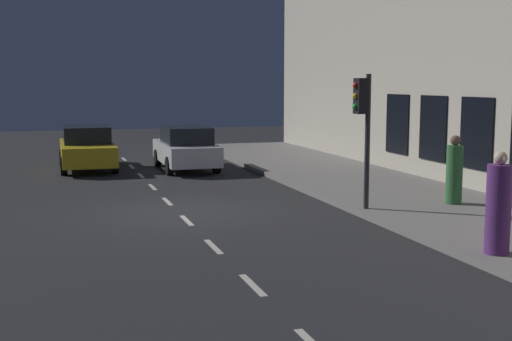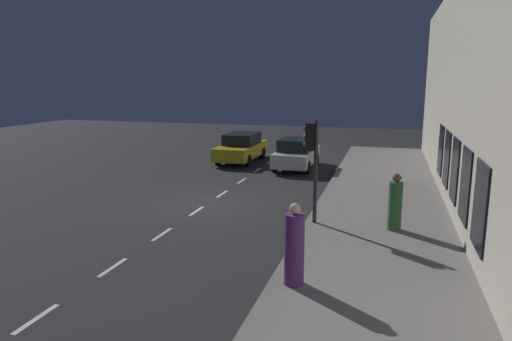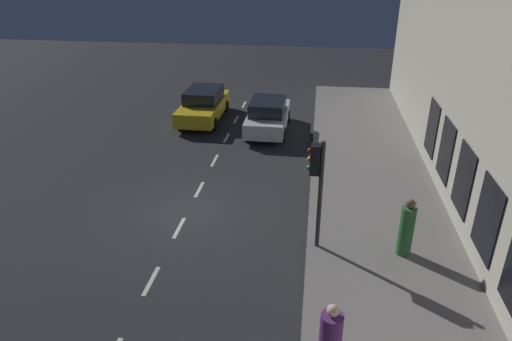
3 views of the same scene
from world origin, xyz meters
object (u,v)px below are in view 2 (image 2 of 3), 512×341
at_px(parked_car_0, 296,153).
at_px(pedestrian_1, 395,204).
at_px(parked_car_1, 241,147).
at_px(traffic_light, 312,151).
at_px(pedestrian_0, 294,248).

height_order(parked_car_0, pedestrian_1, pedestrian_1).
xyz_separation_m(parked_car_1, pedestrian_1, (8.33, -10.84, 0.15)).
xyz_separation_m(traffic_light, parked_car_1, (-5.79, 10.79, -1.64)).
height_order(traffic_light, pedestrian_0, traffic_light).
bearing_deg(parked_car_0, pedestrian_0, -78.54).
height_order(traffic_light, parked_car_1, traffic_light).
height_order(traffic_light, parked_car_0, traffic_light).
distance_m(traffic_light, pedestrian_1, 2.94).
xyz_separation_m(pedestrian_0, pedestrian_1, (2.13, 4.52, -0.05)).
xyz_separation_m(parked_car_1, pedestrian_0, (6.20, -15.36, 0.19)).
distance_m(parked_car_1, pedestrian_0, 16.57).
distance_m(traffic_light, parked_car_0, 9.96).
height_order(parked_car_0, parked_car_1, same).
relative_size(pedestrian_0, pedestrian_1, 1.07).
distance_m(parked_car_0, pedestrian_1, 10.76).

